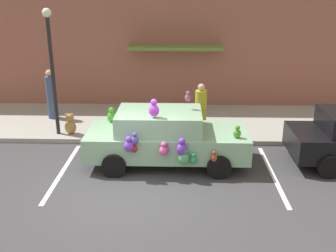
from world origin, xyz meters
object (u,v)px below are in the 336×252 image
Objects in this scene: street_lamp_post at (51,60)px; teddy_bear_on_sidewalk at (70,124)px; plush_covered_car at (165,137)px; pedestrian_near_shopfront at (51,96)px; pedestrian_walking_past at (201,112)px.

teddy_bear_on_sidewalk is at bearing -0.28° from street_lamp_post.
plush_covered_car reaches higher than teddy_bear_on_sidewalk.
plush_covered_car is 6.28× the size of teddy_bear_on_sidewalk.
street_lamp_post is (-3.61, 1.87, 1.80)m from plush_covered_car.
plush_covered_car is 5.53m from pedestrian_near_shopfront.
plush_covered_car is 2.47× the size of pedestrian_near_shopfront.
street_lamp_post reaches higher than pedestrian_walking_past.
pedestrian_walking_past is at bearing 0.76° from teddy_bear_on_sidewalk.
pedestrian_walking_past is (1.07, 1.92, 0.14)m from plush_covered_car.
pedestrian_walking_past is (5.36, -1.58, -0.06)m from pedestrian_near_shopfront.
pedestrian_walking_past is (4.27, 0.06, 0.46)m from teddy_bear_on_sidewalk.
plush_covered_car is 4.44m from street_lamp_post.
street_lamp_post is 2.22× the size of pedestrian_near_shopfront.
plush_covered_car is at bearing -39.27° from pedestrian_near_shopfront.
pedestrian_walking_past is at bearing -16.42° from pedestrian_near_shopfront.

